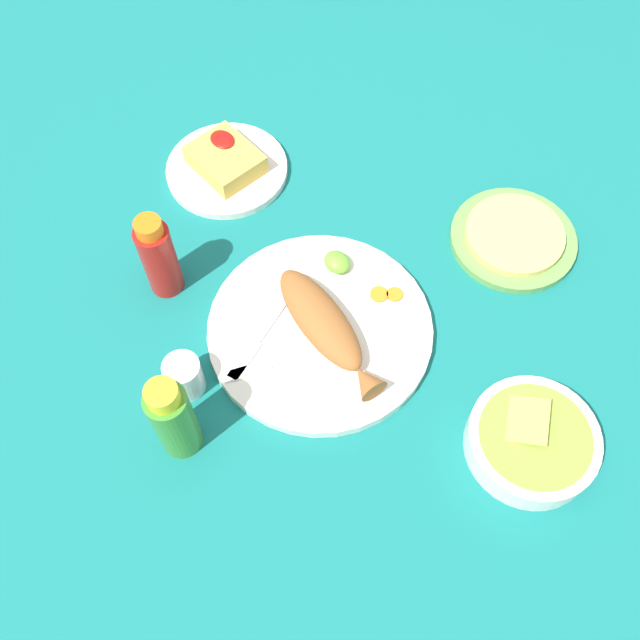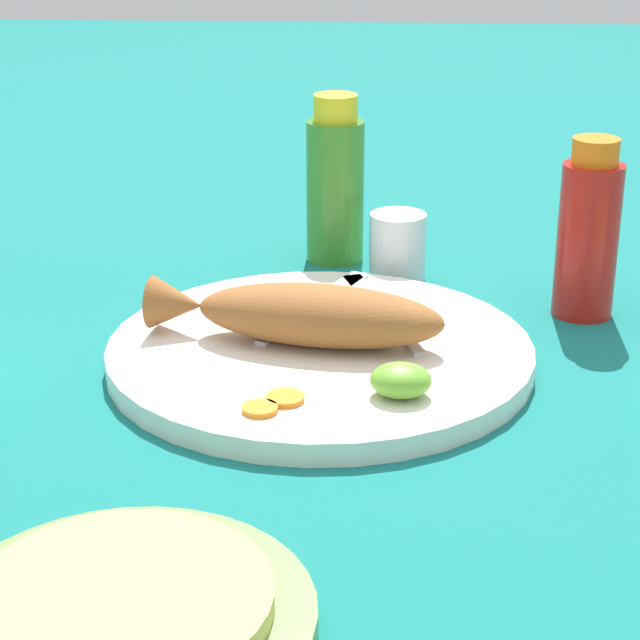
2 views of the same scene
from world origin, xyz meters
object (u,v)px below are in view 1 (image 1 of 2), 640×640
guacamole_bowl (532,441)px  fork_far (261,337)px  tortilla_plate (513,239)px  main_plate (320,329)px  fried_fish (325,325)px  salt_cup (185,378)px  hot_sauce_bottle_green (175,421)px  fork_near (277,363)px  side_plate_fries (227,170)px  hot_sauce_bottle_red (159,257)px

guacamole_bowl → fork_far: bearing=24.6°
guacamole_bowl → tortilla_plate: (0.25, -0.26, -0.02)m
main_plate → fried_fish: size_ratio=1.39×
salt_cup → guacamole_bowl: salt_cup is taller
salt_cup → tortilla_plate: salt_cup is taller
main_plate → fried_fish: bearing=171.1°
hot_sauce_bottle_green → fork_near: bearing=-89.9°
fried_fish → fork_far: bearing=61.2°
main_plate → salt_cup: salt_cup is taller
fork_near → side_plate_fries: (0.35, -0.18, -0.01)m
fork_far → guacamole_bowl: bearing=95.8°
main_plate → hot_sauce_bottle_red: bearing=28.4°
hot_sauce_bottle_red → fork_far: bearing=-166.2°
hot_sauce_bottle_green → tortilla_plate: bearing=-97.4°
fried_fish → side_plate_fries: 0.37m
fried_fish → tortilla_plate: size_ratio=1.19×
fork_near → guacamole_bowl: guacamole_bowl is taller
fried_fish → guacamole_bowl: size_ratio=1.37×
main_plate → tortilla_plate: bearing=-103.4°
fork_near → tortilla_plate: 0.45m
guacamole_bowl → side_plate_fries: bearing=0.1°
side_plate_fries → guacamole_bowl: size_ratio=1.17×
fork_near → tortilla_plate: (-0.08, -0.44, -0.01)m
fork_near → salt_cup: bearing=-5.8°
fork_far → hot_sauce_bottle_red: size_ratio=1.13×
main_plate → tortilla_plate: 0.36m
hot_sauce_bottle_green → salt_cup: size_ratio=2.56×
main_plate → fork_far: bearing=59.8°
hot_sauce_bottle_green → side_plate_fries: size_ratio=0.79×
tortilla_plate → fried_fish: bearing=78.7°
guacamole_bowl → salt_cup: bearing=37.2°
salt_cup → fork_far: bearing=-97.7°
hot_sauce_bottle_red → hot_sauce_bottle_green: (-0.23, 0.14, 0.00)m
fork_far → guacamole_bowl: size_ratio=1.00×
fork_far → hot_sauce_bottle_green: hot_sauce_bottle_green is taller
guacamole_bowl → tortilla_plate: bearing=-46.0°
salt_cup → side_plate_fries: size_ratio=0.31×
hot_sauce_bottle_green → side_plate_fries: bearing=-45.0°
hot_sauce_bottle_green → side_plate_fries: hot_sauce_bottle_green is taller
hot_sauce_bottle_green → tortilla_plate: (-0.08, -0.61, -0.07)m
hot_sauce_bottle_red → salt_cup: bearing=153.4°
fork_near → hot_sauce_bottle_red: hot_sauce_bottle_red is taller
hot_sauce_bottle_red → main_plate: bearing=-151.6°
main_plate → tortilla_plate: main_plate is taller
hot_sauce_bottle_red → side_plate_fries: size_ratio=0.75×
fried_fish → salt_cup: bearing=78.4°
hot_sauce_bottle_red → hot_sauce_bottle_green: 0.27m
fork_near → salt_cup: size_ratio=2.69×
hot_sauce_bottle_green → salt_cup: hot_sauce_bottle_green is taller
hot_sauce_bottle_red → guacamole_bowl: bearing=-158.8°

